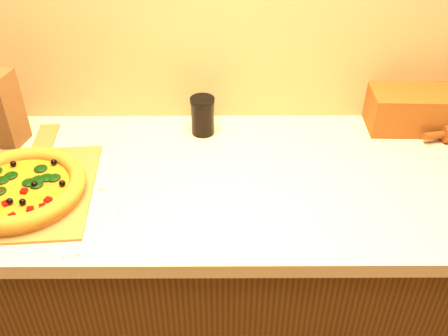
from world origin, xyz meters
TOP-DOWN VIEW (x-y plane):
  - cabinet at (0.00, 1.43)m, footprint 2.80×0.65m
  - countertop at (0.00, 1.43)m, footprint 2.84×0.68m
  - pizza_peel at (-0.50, 1.37)m, footprint 0.39×0.55m
  - pizza at (-0.50, 1.33)m, footprint 0.34×0.34m
  - bread_bag at (0.71, 1.68)m, footprint 0.46×0.16m
  - dark_jar at (-0.03, 1.65)m, footprint 0.08×0.08m

SIDE VIEW (x-z plane):
  - cabinet at x=0.00m, z-range 0.00..0.86m
  - countertop at x=0.00m, z-range 0.86..0.90m
  - pizza_peel at x=-0.50m, z-range 0.90..0.91m
  - pizza at x=-0.50m, z-range 0.91..0.95m
  - dark_jar at x=-0.03m, z-range 0.90..1.02m
  - bread_bag at x=0.71m, z-range 0.90..1.02m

